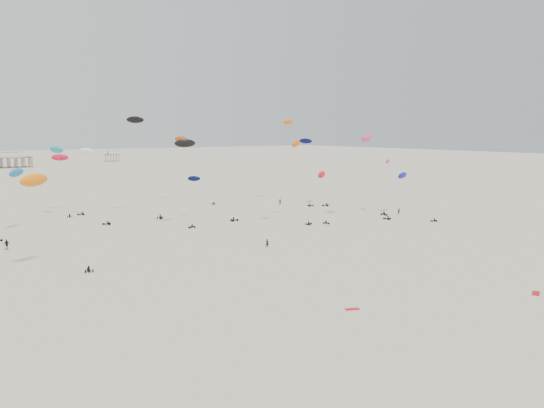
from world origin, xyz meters
TOP-DOWN VIEW (x-y plane):
  - ground_plane at (0.00, 200.00)m, footprint 900.00×900.00m
  - pavilion_main at (-10.00, 350.00)m, footprint 21.00×13.00m
  - pavilion_small at (60.00, 380.00)m, footprint 9.00×7.00m
  - rig_0 at (-11.39, 131.02)m, footprint 5.15×13.71m
  - rig_1 at (9.61, 148.02)m, footprint 7.84×14.41m
  - rig_3 at (42.80, 96.86)m, footprint 6.43×5.90m
  - rig_4 at (14.06, 96.56)m, footprint 9.73×6.07m
  - rig_5 at (-29.76, 140.52)m, footprint 4.64×5.74m
  - rig_6 at (-42.94, 123.42)m, footprint 9.03×12.40m
  - rig_7 at (0.43, 114.88)m, footprint 8.47×12.16m
  - rig_8 at (41.55, 121.73)m, footprint 6.79×8.80m
  - rig_9 at (-23.86, 132.87)m, footprint 4.08×17.58m
  - rig_10 at (19.43, 101.30)m, footprint 8.21×11.53m
  - rig_11 at (-26.71, 148.77)m, footprint 5.65×12.75m
  - rig_12 at (-9.21, 109.16)m, footprint 5.10×4.61m
  - rig_13 at (36.66, 131.24)m, footprint 5.81×16.86m
  - rig_14 at (33.60, 94.22)m, footprint 6.98×8.20m
  - rig_15 at (-44.33, 86.71)m, footprint 9.58×8.83m
  - rig_16 at (46.85, 93.43)m, footprint 7.28×16.29m
  - spectator_0 at (-6.13, 80.68)m, footprint 0.80×0.84m
  - spectator_1 at (45.07, 94.13)m, footprint 1.06×0.84m
  - spectator_2 at (-47.38, 106.25)m, footprint 1.46×0.93m
  - spectator_3 at (29.99, 127.58)m, footprint 0.91×0.82m
  - grounded_kite_a at (7.95, 35.94)m, footprint 2.37×1.80m
  - grounded_kite_b at (-17.14, 45.32)m, footprint 1.93×1.33m

SIDE VIEW (x-z plane):
  - ground_plane at x=0.00m, z-range 0.00..0.00m
  - spectator_0 at x=-6.13m, z-range -0.95..0.95m
  - spectator_1 at x=45.07m, z-range -0.95..0.95m
  - spectator_2 at x=-47.38m, z-range -1.15..1.15m
  - spectator_3 at x=29.99m, z-range -1.03..1.03m
  - grounded_kite_a at x=7.95m, z-range -0.04..0.04m
  - grounded_kite_b at x=-17.14m, z-range -0.04..0.04m
  - pavilion_small at x=60.00m, z-range -0.51..7.49m
  - pavilion_main at x=-10.00m, z-range -0.68..9.12m
  - rig_7 at x=0.43m, z-range -1.62..12.87m
  - rig_8 at x=41.55m, z-range 2.06..12.57m
  - rig_3 at x=42.80m, z-range 0.24..14.90m
  - rig_16 at x=46.85m, z-range 0.20..17.19m
  - rig_6 at x=-42.94m, z-range 3.44..19.05m
  - rig_11 at x=-26.71m, z-range 3.52..20.61m
  - rig_15 at x=-44.33m, z-range 4.08..20.26m
  - rig_9 at x=-23.86m, z-range 2.34..23.39m
  - rig_10 at x=19.43m, z-range 3.00..24.08m
  - rig_5 at x=-29.76m, z-range 5.28..23.68m
  - rig_1 at x=9.61m, z-range 4.66..26.70m
  - rig_4 at x=14.06m, z-range 5.72..26.02m
  - rig_12 at x=-9.21m, z-range 6.28..26.65m
  - rig_14 at x=33.60m, z-range 6.89..28.37m
  - rig_0 at x=-11.39m, z-range 5.57..31.92m
  - rig_13 at x=36.66m, z-range 7.87..35.25m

